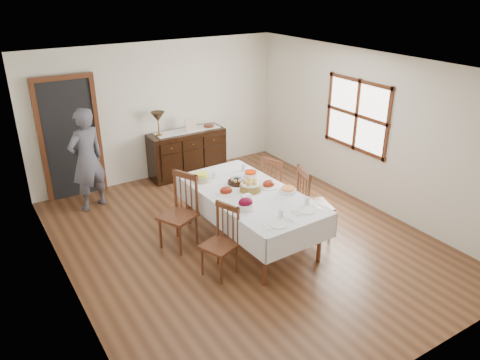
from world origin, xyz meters
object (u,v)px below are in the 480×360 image
table_lamp (158,117)px  chair_right_near (311,203)px  chair_left_far (180,211)px  dining_table (250,198)px  person (86,156)px  chair_right_far (276,186)px  chair_left_near (222,240)px  sideboard (187,153)px

table_lamp → chair_right_near: bearing=-71.6°
table_lamp → chair_left_far: bearing=-106.8°
dining_table → person: person is taller
chair_left_far → chair_right_far: chair_left_far is taller
chair_left_near → chair_left_far: bearing=168.8°
chair_left_far → sideboard: bearing=126.8°
chair_left_far → table_lamp: table_lamp is taller
chair_left_far → person: person is taller
dining_table → chair_right_far: bearing=28.4°
dining_table → chair_right_near: bearing=-23.9°
sideboard → table_lamp: bearing=176.1°
chair_right_near → table_lamp: 3.44m
chair_right_near → chair_left_far: bearing=80.8°
chair_left_far → person: 2.10m
chair_left_near → sideboard: 3.46m
chair_right_far → table_lamp: 2.66m
chair_right_near → sideboard: 3.20m
chair_left_far → chair_left_near: bearing=-15.6°
dining_table → chair_right_near: chair_right_near is taller
sideboard → chair_right_near: bearing=-80.8°
chair_left_near → person: bearing=177.4°
chair_left_far → chair_right_near: size_ratio=1.00×
person → table_lamp: person is taller
dining_table → chair_left_near: 0.91m
dining_table → person: size_ratio=1.27×
table_lamp → person: bearing=-163.0°
dining_table → chair_left_far: size_ratio=2.16×
dining_table → sideboard: sideboard is taller
chair_left_far → person: (-0.77, 1.92, 0.38)m
dining_table → sideboard: bearing=80.5°
table_lamp → sideboard: bearing=-3.9°
chair_right_near → table_lamp: (-1.06, 3.19, 0.70)m
person → table_lamp: (1.49, 0.45, 0.32)m
chair_left_near → chair_right_far: chair_right_far is taller
chair_left_near → table_lamp: size_ratio=2.11×
dining_table → chair_right_far: 0.99m
dining_table → person: (-1.67, 2.39, 0.23)m
chair_left_far → person: size_ratio=0.59×
chair_right_far → chair_right_near: bearing=165.6°
table_lamp → chair_right_far: bearing=-66.5°
person → sideboard: bearing=170.9°
chair_left_far → table_lamp: 2.58m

